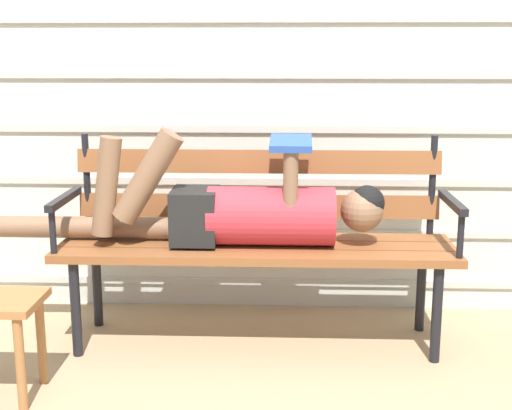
% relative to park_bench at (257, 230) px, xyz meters
% --- Properties ---
extents(ground_plane, '(12.00, 12.00, 0.00)m').
position_rel_park_bench_xyz_m(ground_plane, '(-0.00, -0.26, -0.52)').
color(ground_plane, tan).
extents(house_siding, '(4.23, 0.08, 2.39)m').
position_rel_park_bench_xyz_m(house_siding, '(-0.00, 0.44, 0.68)').
color(house_siding, beige).
rests_on(house_siding, ground).
extents(park_bench, '(1.77, 0.47, 0.93)m').
position_rel_park_bench_xyz_m(park_bench, '(0.00, 0.00, 0.00)').
color(park_bench, brown).
rests_on(park_bench, ground).
extents(reclining_person, '(1.74, 0.26, 0.53)m').
position_rel_park_bench_xyz_m(reclining_person, '(-0.07, -0.07, 0.11)').
color(reclining_person, '#B72D38').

